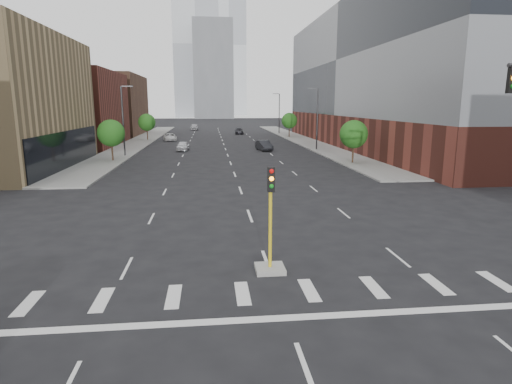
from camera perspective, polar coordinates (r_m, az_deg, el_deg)
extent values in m
cube|color=gray|center=(82.83, -15.02, 6.63)|extent=(5.00, 92.00, 0.15)
cube|color=gray|center=(83.69, 5.87, 7.02)|extent=(5.00, 92.00, 0.15)
cube|color=brown|center=(77.76, -25.44, 9.99)|extent=(20.00, 22.00, 12.00)
cube|color=brown|center=(102.71, -20.72, 10.79)|extent=(20.00, 24.00, 13.00)
cube|color=brown|center=(74.85, 19.22, 7.75)|extent=(24.00, 70.00, 5.00)
cube|color=slate|center=(75.02, 19.81, 16.15)|extent=(24.00, 70.00, 17.00)
cube|color=#B2B7BC|center=(229.39, -7.96, 18.66)|extent=(22.00, 22.00, 70.00)
cube|color=#B2B7BC|center=(269.92, -3.70, 18.74)|extent=(20.00, 20.00, 80.00)
cube|color=slate|center=(208.15, -5.72, 15.83)|extent=(18.00, 18.00, 44.00)
cube|color=#999993|center=(18.06, 1.87, -10.19)|extent=(1.20, 1.20, 0.20)
cylinder|color=gold|center=(17.50, 1.91, -5.01)|extent=(0.14, 0.14, 3.20)
cube|color=black|center=(16.84, 2.04, 1.67)|extent=(0.28, 0.18, 1.00)
sphere|color=red|center=(16.68, 2.10, 2.79)|extent=(0.18, 0.18, 0.18)
sphere|color=orange|center=(16.73, 2.09, 1.78)|extent=(0.18, 0.18, 0.18)
sphere|color=#0C7F19|center=(16.78, 2.09, 0.77)|extent=(0.18, 0.18, 0.18)
cube|color=black|center=(18.74, 30.92, 12.75)|extent=(0.28, 0.18, 1.00)
cylinder|color=#2D2D30|center=(64.61, 8.17, 9.52)|extent=(0.20, 0.20, 9.00)
cube|color=#2D2D30|center=(64.41, 7.58, 13.54)|extent=(1.40, 0.22, 0.15)
cylinder|color=#2D2D30|center=(98.90, 3.11, 10.34)|extent=(0.20, 0.20, 9.00)
cube|color=#2D2D30|center=(98.77, 2.67, 12.95)|extent=(1.40, 0.22, 0.15)
cylinder|color=#2D2D30|center=(58.70, -17.31, 8.91)|extent=(0.20, 0.20, 9.00)
cube|color=#2D2D30|center=(58.54, -16.79, 13.35)|extent=(1.40, 0.22, 0.15)
cylinder|color=#382619|center=(54.17, -18.60, 4.95)|extent=(0.20, 0.20, 1.75)
sphere|color=#204C14|center=(53.96, -18.76, 7.45)|extent=(3.20, 3.20, 3.20)
cylinder|color=#382619|center=(83.60, -14.27, 7.37)|extent=(0.20, 0.20, 1.75)
sphere|color=#204C14|center=(83.47, -14.36, 8.99)|extent=(3.20, 3.20, 3.20)
cylinder|color=#382619|center=(50.66, 12.78, 4.84)|extent=(0.20, 0.20, 1.75)
sphere|color=#204C14|center=(50.44, 12.90, 7.52)|extent=(3.20, 3.20, 3.20)
cylinder|color=#382619|center=(89.29, 4.45, 7.95)|extent=(0.20, 0.20, 1.75)
sphere|color=#204C14|center=(89.17, 4.47, 9.47)|extent=(3.20, 3.20, 3.20)
imported|color=silver|center=(64.21, -9.72, 6.06)|extent=(1.99, 4.21, 1.39)
imported|color=black|center=(63.79, 1.07, 6.23)|extent=(2.30, 4.70, 1.48)
imported|color=silver|center=(82.49, -11.39, 7.20)|extent=(2.97, 5.16, 1.35)
imported|color=black|center=(98.45, -2.25, 8.12)|extent=(2.11, 4.77, 1.36)
imported|color=#A8A8AD|center=(114.49, -8.22, 8.58)|extent=(2.00, 4.81, 1.63)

